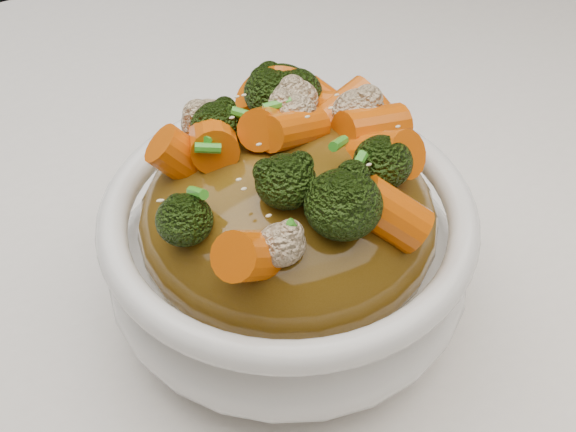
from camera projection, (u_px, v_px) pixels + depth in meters
name	position (u px, v px, depth m)	size (l,w,h in m)	color
tablecloth	(304.00, 275.00, 0.50)	(1.20, 0.80, 0.04)	white
bowl	(288.00, 255.00, 0.44)	(0.20, 0.20, 0.08)	white
sauce_base	(288.00, 220.00, 0.42)	(0.16, 0.16, 0.09)	#5A3E0F
carrots	(288.00, 134.00, 0.38)	(0.16, 0.16, 0.05)	#D05506
broccoli	(288.00, 136.00, 0.38)	(0.16, 0.16, 0.04)	black
cauliflower	(288.00, 139.00, 0.38)	(0.16, 0.16, 0.03)	beige
scallions	(288.00, 133.00, 0.38)	(0.12, 0.12, 0.02)	green
sesame_seeds	(288.00, 133.00, 0.38)	(0.14, 0.14, 0.01)	beige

